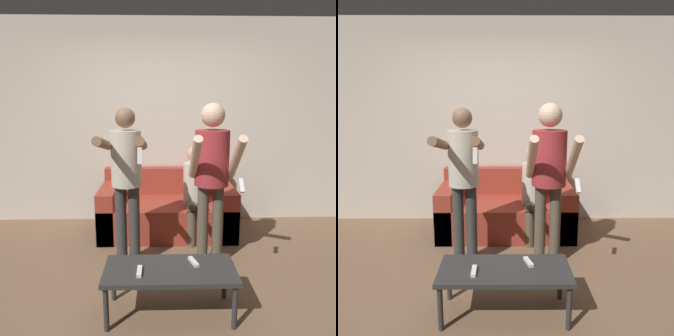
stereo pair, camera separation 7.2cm
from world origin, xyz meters
TOP-DOWN VIEW (x-y plane):
  - ground_plane at (0.00, 0.00)m, footprint 14.00×14.00m
  - wall_back at (0.00, 1.86)m, footprint 6.40×0.06m
  - couch at (0.07, 1.39)m, footprint 1.64×0.89m
  - person_standing_left at (-0.34, 0.48)m, footprint 0.41×0.75m
  - person_standing_right at (0.48, 0.49)m, footprint 0.45×0.65m
  - person_seated at (0.40, 1.17)m, footprint 0.28×0.51m
  - coffee_table at (0.05, -0.29)m, footprint 1.01×0.46m
  - remote_near at (-0.18, -0.35)m, footprint 0.04×0.15m
  - remote_far at (0.24, -0.22)m, footprint 0.08×0.15m

SIDE VIEW (x-z plane):
  - ground_plane at x=0.00m, z-range 0.00..0.00m
  - couch at x=0.07m, z-range -0.12..0.65m
  - coffee_table at x=0.05m, z-range 0.15..0.54m
  - remote_near at x=-0.18m, z-range 0.39..0.41m
  - remote_far at x=0.24m, z-range 0.39..0.41m
  - person_seated at x=0.40m, z-range 0.04..1.16m
  - person_standing_left at x=-0.34m, z-range 0.19..1.77m
  - person_standing_right at x=0.48m, z-range 0.20..1.83m
  - wall_back at x=0.00m, z-range 0.00..2.70m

